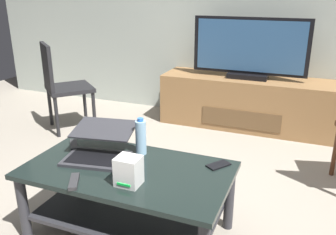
# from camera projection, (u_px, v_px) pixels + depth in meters

# --- Properties ---
(ground_plane) EXTENTS (7.68, 7.68, 0.00)m
(ground_plane) POSITION_uv_depth(u_px,v_px,m) (156.00, 217.00, 2.38)
(ground_plane) COLOR #9E9384
(coffee_table) EXTENTS (1.19, 0.65, 0.45)m
(coffee_table) POSITION_uv_depth(u_px,v_px,m) (128.00, 189.00, 2.12)
(coffee_table) COLOR black
(coffee_table) RESTS_ON ground
(media_cabinet) EXTENTS (1.79, 0.52, 0.54)m
(media_cabinet) POSITION_uv_depth(u_px,v_px,m) (246.00, 102.00, 3.86)
(media_cabinet) COLOR olive
(media_cabinet) RESTS_ON ground
(television) EXTENTS (1.17, 0.20, 0.62)m
(television) POSITION_uv_depth(u_px,v_px,m) (250.00, 50.00, 3.65)
(television) COLOR black
(television) RESTS_ON media_cabinet
(side_chair) EXTENTS (0.62, 0.62, 0.91)m
(side_chair) POSITION_uv_depth(u_px,v_px,m) (61.00, 83.00, 3.69)
(side_chair) COLOR black
(side_chair) RESTS_ON ground
(laptop) EXTENTS (0.44, 0.47, 0.17)m
(laptop) POSITION_uv_depth(u_px,v_px,m) (100.00, 146.00, 2.20)
(laptop) COLOR #333338
(laptop) RESTS_ON coffee_table
(router_box) EXTENTS (0.13, 0.12, 0.16)m
(router_box) POSITION_uv_depth(u_px,v_px,m) (129.00, 171.00, 1.88)
(router_box) COLOR white
(router_box) RESTS_ON coffee_table
(water_bottle_near) EXTENTS (0.07, 0.07, 0.24)m
(water_bottle_near) POSITION_uv_depth(u_px,v_px,m) (141.00, 137.00, 2.22)
(water_bottle_near) COLOR #99C6E5
(water_bottle_near) RESTS_ON coffee_table
(cell_phone) EXTENTS (0.14, 0.16, 0.01)m
(cell_phone) POSITION_uv_depth(u_px,v_px,m) (218.00, 165.00, 2.10)
(cell_phone) COLOR black
(cell_phone) RESTS_ON coffee_table
(tv_remote) EXTENTS (0.12, 0.16, 0.02)m
(tv_remote) POSITION_uv_depth(u_px,v_px,m) (74.00, 182.00, 1.91)
(tv_remote) COLOR #2D2D30
(tv_remote) RESTS_ON coffee_table
(soundbar_remote) EXTENTS (0.13, 0.15, 0.02)m
(soundbar_remote) POSITION_uv_depth(u_px,v_px,m) (74.00, 145.00, 2.36)
(soundbar_remote) COLOR #2D2D30
(soundbar_remote) RESTS_ON coffee_table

